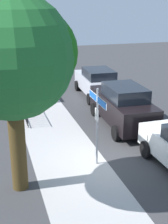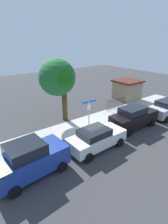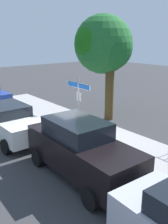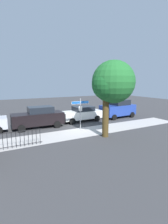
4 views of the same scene
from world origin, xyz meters
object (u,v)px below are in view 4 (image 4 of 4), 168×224
at_px(shade_tree, 111,83).
at_px(car_white, 82,114).
at_px(street_sign, 80,108).
at_px(car_black, 38,117).
at_px(car_blue, 118,109).

xyz_separation_m(shade_tree, car_white, (-0.35, -5.49, -3.30)).
height_order(street_sign, car_black, street_sign).
height_order(car_blue, car_white, car_blue).
height_order(car_blue, car_black, car_blue).
distance_m(shade_tree, car_black, 7.35).
relative_size(street_sign, car_blue, 0.66).
relative_size(car_blue, car_black, 0.92).
bearing_deg(street_sign, car_black, -36.58).
xyz_separation_m(street_sign, car_white, (-1.58, -2.80, -1.13)).
xyz_separation_m(car_white, car_black, (4.71, 0.48, 0.16)).
height_order(street_sign, car_blue, street_sign).
xyz_separation_m(car_blue, car_white, (4.71, -0.26, -0.22)).
height_order(street_sign, car_white, street_sign).
relative_size(car_blue, car_white, 0.98).
distance_m(street_sign, car_white, 3.41).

